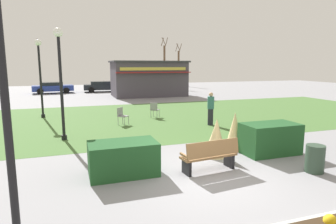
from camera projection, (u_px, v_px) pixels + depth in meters
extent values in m
plane|color=gray|center=(209.00, 179.00, 7.83)|extent=(80.00, 80.00, 0.00)
cube|color=#446B33|center=(135.00, 118.00, 16.70)|extent=(36.00, 12.00, 0.01)
sphere|color=gold|center=(330.00, 221.00, 5.36)|extent=(0.24, 0.24, 0.24)
cube|color=olive|center=(209.00, 156.00, 8.36)|extent=(1.74, 0.66, 0.06)
cube|color=olive|center=(213.00, 148.00, 8.11)|extent=(1.70, 0.31, 0.44)
cube|color=black|center=(187.00, 167.00, 8.09)|extent=(0.13, 0.45, 0.45)
cube|color=black|center=(229.00, 160.00, 8.70)|extent=(0.13, 0.45, 0.45)
cube|color=olive|center=(184.00, 155.00, 8.00)|extent=(0.11, 0.44, 0.06)
cube|color=olive|center=(232.00, 148.00, 8.67)|extent=(0.11, 0.44, 0.06)
cube|color=#1E4C23|center=(123.00, 158.00, 8.06)|extent=(1.88, 1.10, 0.94)
cube|color=#1E4C23|center=(270.00, 139.00, 9.99)|extent=(1.93, 1.10, 1.06)
cone|color=#D1BC7F|center=(216.00, 138.00, 9.62)|extent=(0.72, 0.72, 1.31)
cone|color=#D1BC7F|center=(214.00, 142.00, 9.63)|extent=(0.68, 0.68, 1.01)
cone|color=#D1BC7F|center=(235.00, 131.00, 10.50)|extent=(0.68, 0.68, 1.37)
cylinder|color=black|center=(8.00, 132.00, 4.25)|extent=(0.12, 0.12, 4.16)
cylinder|color=black|center=(64.00, 137.00, 11.89)|extent=(0.22, 0.22, 0.20)
cylinder|color=black|center=(61.00, 90.00, 11.57)|extent=(0.12, 0.12, 4.16)
sphere|color=white|center=(58.00, 32.00, 11.20)|extent=(0.36, 0.36, 0.36)
cylinder|color=black|center=(43.00, 116.00, 16.93)|extent=(0.22, 0.22, 0.20)
cylinder|color=black|center=(41.00, 82.00, 16.61)|extent=(0.12, 0.12, 4.16)
sphere|color=white|center=(38.00, 42.00, 16.25)|extent=(0.36, 0.36, 0.36)
cylinder|color=#2D4233|center=(315.00, 159.00, 8.25)|extent=(0.52, 0.52, 0.80)
cube|color=#47424C|center=(149.00, 79.00, 28.62)|extent=(7.01, 3.95, 3.29)
cube|color=#333338|center=(148.00, 62.00, 28.34)|extent=(7.31, 4.25, 0.16)
cube|color=maroon|center=(154.00, 72.00, 26.49)|extent=(7.11, 0.36, 0.08)
cube|color=#D8CC4C|center=(154.00, 69.00, 26.59)|extent=(6.31, 0.04, 0.28)
cube|color=gray|center=(155.00, 110.00, 16.92)|extent=(0.62, 0.62, 0.04)
cube|color=gray|center=(154.00, 107.00, 16.70)|extent=(0.37, 0.30, 0.44)
cylinder|color=gray|center=(159.00, 113.00, 17.07)|extent=(0.03, 0.03, 0.45)
cylinder|color=gray|center=(153.00, 113.00, 17.19)|extent=(0.03, 0.03, 0.45)
cylinder|color=gray|center=(157.00, 114.00, 16.72)|extent=(0.03, 0.03, 0.45)
cylinder|color=gray|center=(151.00, 114.00, 16.84)|extent=(0.03, 0.03, 0.45)
cube|color=gray|center=(123.00, 116.00, 14.80)|extent=(0.62, 0.62, 0.04)
cube|color=gray|center=(120.00, 112.00, 14.86)|extent=(0.34, 0.34, 0.44)
cylinder|color=gray|center=(124.00, 121.00, 14.59)|extent=(0.03, 0.03, 0.45)
cylinder|color=gray|center=(129.00, 120.00, 14.92)|extent=(0.03, 0.03, 0.45)
cylinder|color=gray|center=(118.00, 121.00, 14.76)|extent=(0.03, 0.03, 0.45)
cylinder|color=gray|center=(123.00, 120.00, 15.09)|extent=(0.03, 0.03, 0.45)
cylinder|color=#23232D|center=(210.00, 117.00, 14.75)|extent=(0.28, 0.28, 0.85)
cylinder|color=#336B66|center=(211.00, 103.00, 14.63)|extent=(0.34, 0.34, 0.62)
sphere|color=tan|center=(211.00, 94.00, 14.57)|extent=(0.22, 0.22, 0.22)
cube|color=navy|center=(53.00, 88.00, 31.52)|extent=(4.35, 2.19, 0.60)
cube|color=black|center=(51.00, 84.00, 31.39)|extent=(2.45, 1.79, 0.44)
cylinder|color=black|center=(65.00, 89.00, 32.91)|extent=(0.66, 0.28, 0.64)
cylinder|color=black|center=(66.00, 90.00, 31.25)|extent=(0.66, 0.28, 0.64)
cylinder|color=black|center=(40.00, 90.00, 31.86)|extent=(0.66, 0.28, 0.64)
cylinder|color=black|center=(40.00, 91.00, 30.20)|extent=(0.66, 0.28, 0.64)
cube|color=black|center=(103.00, 87.00, 33.21)|extent=(4.25, 1.93, 0.60)
cube|color=black|center=(101.00, 83.00, 33.09)|extent=(2.36, 1.65, 0.44)
cylinder|color=black|center=(113.00, 88.00, 34.49)|extent=(0.65, 0.24, 0.64)
cylinder|color=black|center=(115.00, 89.00, 32.75)|extent=(0.65, 0.24, 0.64)
cylinder|color=black|center=(91.00, 89.00, 33.74)|extent=(0.65, 0.24, 0.64)
cylinder|color=black|center=(91.00, 90.00, 32.00)|extent=(0.65, 0.24, 0.64)
cylinder|color=brown|center=(164.00, 67.00, 39.14)|extent=(0.28, 0.28, 5.63)
cylinder|color=brown|center=(167.00, 42.00, 38.81)|extent=(0.25, 0.58, 1.12)
cylinder|color=brown|center=(162.00, 42.00, 38.83)|extent=(0.54, 0.36, 1.12)
cylinder|color=brown|center=(164.00, 42.00, 38.27)|extent=(0.54, 0.35, 1.12)
cylinder|color=brown|center=(179.00, 68.00, 42.63)|extent=(0.28, 0.28, 5.10)
cylinder|color=brown|center=(181.00, 47.00, 42.34)|extent=(0.25, 0.58, 1.12)
cylinder|color=brown|center=(177.00, 47.00, 42.37)|extent=(0.54, 0.36, 1.12)
cylinder|color=brown|center=(178.00, 47.00, 41.80)|extent=(0.54, 0.35, 1.12)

